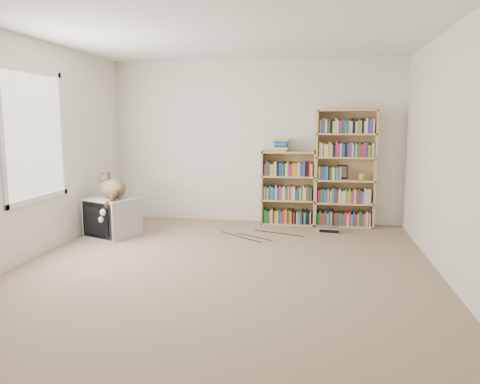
% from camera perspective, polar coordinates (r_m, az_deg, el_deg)
% --- Properties ---
extents(floor, '(4.50, 5.00, 0.01)m').
position_cam_1_polar(floor, '(5.07, -2.01, -9.35)').
color(floor, tan).
rests_on(floor, ground).
extents(wall_back, '(4.50, 0.02, 2.50)m').
position_cam_1_polar(wall_back, '(7.30, 1.84, 6.14)').
color(wall_back, silver).
rests_on(wall_back, floor).
extents(wall_front, '(4.50, 0.02, 2.50)m').
position_cam_1_polar(wall_front, '(2.45, -13.81, 1.00)').
color(wall_front, silver).
rests_on(wall_front, floor).
extents(wall_left, '(0.02, 5.00, 2.50)m').
position_cam_1_polar(wall_left, '(5.73, -24.81, 4.68)').
color(wall_left, silver).
rests_on(wall_left, floor).
extents(wall_right, '(0.02, 5.00, 2.50)m').
position_cam_1_polar(wall_right, '(4.91, 24.65, 4.16)').
color(wall_right, silver).
rests_on(wall_right, floor).
extents(ceiling, '(4.50, 5.00, 0.02)m').
position_cam_1_polar(ceiling, '(4.92, -2.17, 19.57)').
color(ceiling, white).
rests_on(ceiling, wall_back).
extents(window, '(0.02, 1.22, 1.52)m').
position_cam_1_polar(window, '(5.88, -23.71, 6.29)').
color(window, white).
rests_on(window, wall_left).
extents(crt_tv, '(0.76, 0.73, 0.52)m').
position_cam_1_polar(crt_tv, '(6.67, -15.25, -2.97)').
color(crt_tv, '#B0B0B3').
rests_on(crt_tv, floor).
extents(cat, '(0.57, 0.77, 0.56)m').
position_cam_1_polar(cat, '(6.60, -15.40, 0.05)').
color(cat, '#332515').
rests_on(cat, crt_tv).
extents(bookcase_tall, '(0.87, 0.30, 1.74)m').
position_cam_1_polar(bookcase_tall, '(7.14, 12.69, 2.47)').
color(bookcase_tall, tan).
rests_on(bookcase_tall, floor).
extents(bookcase_short, '(0.81, 0.30, 1.12)m').
position_cam_1_polar(bookcase_short, '(7.18, 5.92, 0.14)').
color(bookcase_short, tan).
rests_on(bookcase_short, floor).
extents(book_stack, '(0.22, 0.29, 0.19)m').
position_cam_1_polar(book_stack, '(7.11, 5.00, 5.72)').
color(book_stack, red).
rests_on(book_stack, bookcase_short).
extents(green_mug, '(0.09, 0.09, 0.10)m').
position_cam_1_polar(green_mug, '(7.15, 14.63, 1.85)').
color(green_mug, '#86B333').
rests_on(green_mug, bookcase_tall).
extents(framed_print, '(0.15, 0.05, 0.21)m').
position_cam_1_polar(framed_print, '(7.22, 12.36, 2.43)').
color(framed_print, black).
rests_on(framed_print, bookcase_tall).
extents(dvd_player, '(0.34, 0.26, 0.07)m').
position_cam_1_polar(dvd_player, '(6.81, 10.69, -4.52)').
color(dvd_player, '#BBBBC0').
rests_on(dvd_player, floor).
extents(wall_outlet, '(0.01, 0.08, 0.13)m').
position_cam_1_polar(wall_outlet, '(7.15, -17.33, -1.80)').
color(wall_outlet, silver).
rests_on(wall_outlet, wall_left).
extents(floor_cables, '(1.20, 0.70, 0.01)m').
position_cam_1_polar(floor_cables, '(6.55, 2.37, -5.19)').
color(floor_cables, black).
rests_on(floor_cables, floor).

